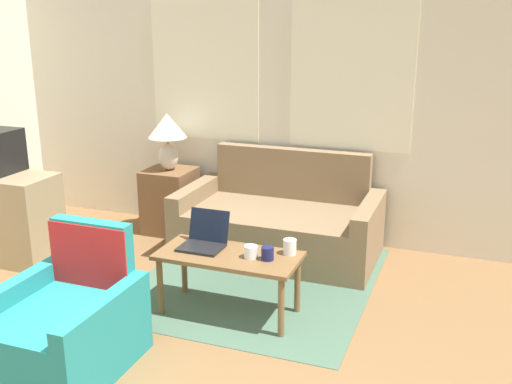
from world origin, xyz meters
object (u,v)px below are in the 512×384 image
object	(u,v)px
armchair	(66,327)
cup_navy	(251,252)
laptop	(204,239)
cup_white	(268,253)
cup_yellow	(290,247)
table_lamp	(167,133)
couch	(280,224)
coffee_table	(229,261)

from	to	relation	value
armchair	cup_navy	bearing A→B (deg)	48.62
laptop	cup_white	bearing A→B (deg)	-8.09
cup_yellow	cup_white	distance (m)	0.19
armchair	table_lamp	world-z (taller)	table_lamp
cup_navy	laptop	bearing A→B (deg)	168.82
couch	cup_yellow	bearing A→B (deg)	-68.54
cup_navy	coffee_table	bearing A→B (deg)	177.05
laptop	cup_white	xyz separation A→B (m)	(0.51, -0.07, -0.01)
coffee_table	cup_yellow	size ratio (longest dim) A/B	9.35
table_lamp	laptop	world-z (taller)	table_lamp
coffee_table	cup_navy	world-z (taller)	cup_navy
coffee_table	laptop	distance (m)	0.26
cup_yellow	table_lamp	bearing A→B (deg)	142.78
couch	coffee_table	size ratio (longest dim) A/B	1.73
table_lamp	coffee_table	world-z (taller)	table_lamp
table_lamp	laptop	xyz separation A→B (m)	(0.99, -1.31, -0.48)
cup_yellow	laptop	bearing A→B (deg)	-172.58
armchair	laptop	bearing A→B (deg)	66.58
laptop	cup_navy	distance (m)	0.40
couch	cup_navy	xyz separation A→B (m)	(0.19, -1.23, 0.24)
cup_white	laptop	bearing A→B (deg)	171.91
laptop	cup_yellow	world-z (taller)	laptop
coffee_table	laptop	bearing A→B (deg)	162.74
laptop	cup_yellow	xyz separation A→B (m)	(0.62, 0.08, -0.00)
armchair	cup_yellow	size ratio (longest dim) A/B	7.87
armchair	table_lamp	distance (m)	2.51
coffee_table	cup_white	xyz separation A→B (m)	(0.29, -0.00, 0.10)
laptop	couch	bearing A→B (deg)	80.20
armchair	cup_navy	xyz separation A→B (m)	(0.84, 0.95, 0.25)
couch	cup_navy	world-z (taller)	couch
couch	cup_white	world-z (taller)	couch
armchair	table_lamp	size ratio (longest dim) A/B	1.55
laptop	cup_navy	xyz separation A→B (m)	(0.39, -0.08, -0.01)
table_lamp	cup_yellow	world-z (taller)	table_lamp
coffee_table	cup_navy	size ratio (longest dim) A/B	10.66
cup_navy	cup_yellow	xyz separation A→B (m)	(0.23, 0.16, 0.01)
laptop	armchair	bearing A→B (deg)	-113.42
armchair	coffee_table	distance (m)	1.18
coffee_table	cup_white	world-z (taller)	cup_white
laptop	coffee_table	bearing A→B (deg)	-17.26
cup_navy	cup_white	size ratio (longest dim) A/B	1.01
armchair	laptop	world-z (taller)	armchair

